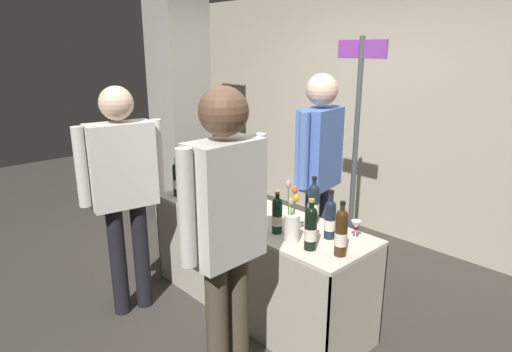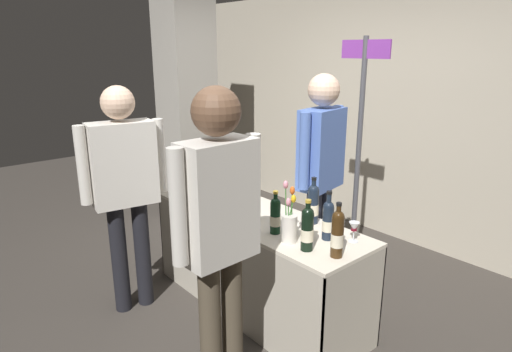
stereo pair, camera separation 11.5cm
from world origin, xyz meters
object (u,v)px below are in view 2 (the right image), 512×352
wine_glass_near_vendor (354,228)px  booth_signpost (359,141)px  taster_foreground_right (219,224)px  wine_glass_near_taster (205,193)px  concrete_pillar (186,97)px  featured_wine_bottle (208,183)px  flower_vase (289,225)px  vendor_presenter (321,165)px  tasting_table (256,245)px  display_bottle_0 (313,203)px  wine_glass_mid (234,186)px

wine_glass_near_vendor → booth_signpost: bearing=125.6°
taster_foreground_right → wine_glass_near_taster: bearing=57.4°
concrete_pillar → wine_glass_near_vendor: 2.79m
featured_wine_bottle → wine_glass_near_taster: featured_wine_bottle is taller
flower_vase → taster_foreground_right: size_ratio=0.22×
wine_glass_near_taster → vendor_presenter: 0.94m
wine_glass_near_taster → vendor_presenter: size_ratio=0.08×
tasting_table → display_bottle_0: 0.58m
featured_wine_bottle → booth_signpost: bearing=54.5°
tasting_table → vendor_presenter: bearing=78.3°
vendor_presenter → booth_signpost: bearing=163.4°
display_bottle_0 → concrete_pillar: bearing=169.0°
wine_glass_mid → booth_signpost: (0.61, 0.85, 0.37)m
concrete_pillar → wine_glass_mid: concrete_pillar is taller
featured_wine_bottle → booth_signpost: (0.73, 1.03, 0.33)m
featured_wine_bottle → taster_foreground_right: (1.16, -0.73, 0.19)m
concrete_pillar → vendor_presenter: concrete_pillar is taller
tasting_table → booth_signpost: (0.16, 1.00, 0.70)m
concrete_pillar → vendor_presenter: 2.08m
tasting_table → wine_glass_near_taster: wine_glass_near_taster is taller
concrete_pillar → wine_glass_mid: bearing=-18.6°
wine_glass_near_taster → vendor_presenter: bearing=54.1°
wine_glass_near_taster → wine_glass_mid: bearing=96.1°
wine_glass_near_taster → featured_wine_bottle: bearing=138.0°
concrete_pillar → wine_glass_mid: (1.48, -0.50, -0.59)m
vendor_presenter → display_bottle_0: bearing=24.5°
wine_glass_near_vendor → booth_signpost: size_ratio=0.06×
wine_glass_mid → taster_foreground_right: 1.40m
featured_wine_bottle → wine_glass_mid: 0.22m
flower_vase → booth_signpost: bearing=106.0°
wine_glass_near_taster → booth_signpost: 1.35m
tasting_table → wine_glass_mid: (-0.45, 0.15, 0.33)m
tasting_table → wine_glass_near_vendor: size_ratio=14.02×
wine_glass_near_vendor → flower_vase: flower_vase is taller
concrete_pillar → booth_signpost: bearing=9.5°
wine_glass_mid → taster_foreground_right: bearing=-41.4°
concrete_pillar → display_bottle_0: concrete_pillar is taller
featured_wine_bottle → wine_glass_mid: size_ratio=2.39×
concrete_pillar → flower_vase: 2.61m
concrete_pillar → booth_signpost: size_ratio=1.40×
wine_glass_near_taster → booth_signpost: size_ratio=0.07×
display_bottle_0 → taster_foreground_right: (0.21, -0.97, 0.17)m
wine_glass_mid → vendor_presenter: 0.74m
display_bottle_0 → wine_glass_mid: (-0.83, -0.05, -0.06)m
concrete_pillar → wine_glass_near_vendor: bearing=-10.2°
featured_wine_bottle → wine_glass_near_vendor: bearing=8.3°
wine_glass_near_taster → flower_vase: 0.91m
flower_vase → taster_foreground_right: (0.10, -0.62, 0.20)m
featured_wine_bottle → display_bottle_0: 0.98m
concrete_pillar → booth_signpost: 2.13m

